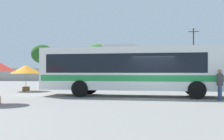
{
  "coord_description": "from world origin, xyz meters",
  "views": [
    {
      "loc": [
        -0.81,
        -16.37,
        1.56
      ],
      "look_at": [
        -2.57,
        1.44,
        1.69
      ],
      "focal_mm": 43.91,
      "sensor_mm": 36.0,
      "label": 1
    }
  ],
  "objects_px": {
    "vendor_umbrella_secondary_orange": "(26,70)",
    "roadside_tree_left": "(42,54)",
    "parked_car_second_maroon": "(106,77)",
    "roadside_tree_midleft": "(98,56)",
    "parked_car_leftmost_dark_blue": "(65,77)",
    "attendant_by_bus_door": "(220,83)",
    "utility_pole_near": "(194,53)",
    "coach_bus_white_green": "(133,68)",
    "parked_car_third_black": "(143,77)"
  },
  "relations": [
    {
      "from": "utility_pole_near",
      "to": "roadside_tree_left",
      "type": "xyz_separation_m",
      "value": [
        -28.57,
        2.07,
        0.19
      ]
    },
    {
      "from": "parked_car_second_maroon",
      "to": "roadside_tree_left",
      "type": "bearing_deg",
      "value": 142.34
    },
    {
      "from": "parked_car_third_black",
      "to": "vendor_umbrella_secondary_orange",
      "type": "bearing_deg",
      "value": -116.0
    },
    {
      "from": "vendor_umbrella_secondary_orange",
      "to": "roadside_tree_left",
      "type": "bearing_deg",
      "value": 107.61
    },
    {
      "from": "parked_car_leftmost_dark_blue",
      "to": "utility_pole_near",
      "type": "bearing_deg",
      "value": 21.15
    },
    {
      "from": "utility_pole_near",
      "to": "roadside_tree_left",
      "type": "height_order",
      "value": "utility_pole_near"
    },
    {
      "from": "parked_car_third_black",
      "to": "roadside_tree_midleft",
      "type": "relative_size",
      "value": 0.6
    },
    {
      "from": "vendor_umbrella_secondary_orange",
      "to": "roadside_tree_left",
      "type": "height_order",
      "value": "roadside_tree_left"
    },
    {
      "from": "parked_car_third_black",
      "to": "roadside_tree_left",
      "type": "xyz_separation_m",
      "value": [
        -19.54,
        10.25,
        4.25
      ]
    },
    {
      "from": "attendant_by_bus_door",
      "to": "roadside_tree_midleft",
      "type": "height_order",
      "value": "roadside_tree_midleft"
    },
    {
      "from": "utility_pole_near",
      "to": "attendant_by_bus_door",
      "type": "bearing_deg",
      "value": -98.72
    },
    {
      "from": "attendant_by_bus_door",
      "to": "parked_car_third_black",
      "type": "height_order",
      "value": "attendant_by_bus_door"
    },
    {
      "from": "vendor_umbrella_secondary_orange",
      "to": "utility_pole_near",
      "type": "xyz_separation_m",
      "value": [
        18.89,
        28.42,
        3.12
      ]
    },
    {
      "from": "coach_bus_white_green",
      "to": "parked_car_leftmost_dark_blue",
      "type": "distance_m",
      "value": 26.58
    },
    {
      "from": "utility_pole_near",
      "to": "roadside_tree_midleft",
      "type": "height_order",
      "value": "utility_pole_near"
    },
    {
      "from": "roadside_tree_midleft",
      "to": "parked_car_second_maroon",
      "type": "bearing_deg",
      "value": -75.39
    },
    {
      "from": "parked_car_third_black",
      "to": "utility_pole_near",
      "type": "relative_size",
      "value": 0.45
    },
    {
      "from": "parked_car_third_black",
      "to": "utility_pole_near",
      "type": "height_order",
      "value": "utility_pole_near"
    },
    {
      "from": "utility_pole_near",
      "to": "roadside_tree_left",
      "type": "relative_size",
      "value": 1.35
    },
    {
      "from": "parked_car_leftmost_dark_blue",
      "to": "roadside_tree_midleft",
      "type": "height_order",
      "value": "roadside_tree_midleft"
    },
    {
      "from": "vendor_umbrella_secondary_orange",
      "to": "parked_car_leftmost_dark_blue",
      "type": "bearing_deg",
      "value": 96.46
    },
    {
      "from": "parked_car_leftmost_dark_blue",
      "to": "coach_bus_white_green",
      "type": "bearing_deg",
      "value": -65.36
    },
    {
      "from": "parked_car_leftmost_dark_blue",
      "to": "parked_car_third_black",
      "type": "xyz_separation_m",
      "value": [
        12.16,
        0.01,
        0.03
      ]
    },
    {
      "from": "vendor_umbrella_secondary_orange",
      "to": "parked_car_third_black",
      "type": "relative_size",
      "value": 0.59
    },
    {
      "from": "parked_car_leftmost_dark_blue",
      "to": "roadside_tree_left",
      "type": "distance_m",
      "value": 13.35
    },
    {
      "from": "vendor_umbrella_secondary_orange",
      "to": "roadside_tree_left",
      "type": "distance_m",
      "value": 32.16
    },
    {
      "from": "vendor_umbrella_secondary_orange",
      "to": "parked_car_second_maroon",
      "type": "distance_m",
      "value": 20.24
    },
    {
      "from": "vendor_umbrella_secondary_orange",
      "to": "utility_pole_near",
      "type": "distance_m",
      "value": 34.26
    },
    {
      "from": "parked_car_second_maroon",
      "to": "roadside_tree_left",
      "type": "relative_size",
      "value": 0.66
    },
    {
      "from": "attendant_by_bus_door",
      "to": "vendor_umbrella_secondary_orange",
      "type": "xyz_separation_m",
      "value": [
        -13.6,
        6.09,
        0.8
      ]
    },
    {
      "from": "parked_car_second_maroon",
      "to": "parked_car_third_black",
      "type": "xyz_separation_m",
      "value": [
        5.66,
        0.46,
        0.06
      ]
    },
    {
      "from": "coach_bus_white_green",
      "to": "attendant_by_bus_door",
      "type": "xyz_separation_m",
      "value": [
        4.81,
        -2.16,
        -0.83
      ]
    },
    {
      "from": "attendant_by_bus_door",
      "to": "utility_pole_near",
      "type": "height_order",
      "value": "utility_pole_near"
    },
    {
      "from": "coach_bus_white_green",
      "to": "utility_pole_near",
      "type": "bearing_deg",
      "value": 72.64
    },
    {
      "from": "coach_bus_white_green",
      "to": "roadside_tree_midleft",
      "type": "bearing_deg",
      "value": 102.16
    },
    {
      "from": "parked_car_second_maroon",
      "to": "vendor_umbrella_secondary_orange",
      "type": "bearing_deg",
      "value": -102.0
    },
    {
      "from": "parked_car_third_black",
      "to": "utility_pole_near",
      "type": "xyz_separation_m",
      "value": [
        9.02,
        8.18,
        4.06
      ]
    },
    {
      "from": "coach_bus_white_green",
      "to": "parked_car_leftmost_dark_blue",
      "type": "xyz_separation_m",
      "value": [
        -11.07,
        24.14,
        -1.01
      ]
    },
    {
      "from": "roadside_tree_left",
      "to": "roadside_tree_midleft",
      "type": "relative_size",
      "value": 0.98
    },
    {
      "from": "attendant_by_bus_door",
      "to": "parked_car_second_maroon",
      "type": "xyz_separation_m",
      "value": [
        -9.39,
        25.86,
        -0.2
      ]
    },
    {
      "from": "vendor_umbrella_secondary_orange",
      "to": "roadside_tree_left",
      "type": "relative_size",
      "value": 0.36
    },
    {
      "from": "coach_bus_white_green",
      "to": "parked_car_second_maroon",
      "type": "xyz_separation_m",
      "value": [
        -4.58,
        23.69,
        -1.04
      ]
    },
    {
      "from": "parked_car_second_maroon",
      "to": "roadside_tree_midleft",
      "type": "xyz_separation_m",
      "value": [
        -3.04,
        11.68,
        4.0
      ]
    },
    {
      "from": "roadside_tree_left",
      "to": "vendor_umbrella_secondary_orange",
      "type": "bearing_deg",
      "value": -72.39
    },
    {
      "from": "parked_car_second_maroon",
      "to": "parked_car_third_black",
      "type": "height_order",
      "value": "parked_car_third_black"
    },
    {
      "from": "vendor_umbrella_secondary_orange",
      "to": "roadside_tree_midleft",
      "type": "height_order",
      "value": "roadside_tree_midleft"
    },
    {
      "from": "parked_car_second_maroon",
      "to": "roadside_tree_midleft",
      "type": "relative_size",
      "value": 0.65
    },
    {
      "from": "coach_bus_white_green",
      "to": "vendor_umbrella_secondary_orange",
      "type": "xyz_separation_m",
      "value": [
        -8.78,
        3.92,
        -0.04
      ]
    },
    {
      "from": "coach_bus_white_green",
      "to": "vendor_umbrella_secondary_orange",
      "type": "height_order",
      "value": "coach_bus_white_green"
    },
    {
      "from": "vendor_umbrella_secondary_orange",
      "to": "roadside_tree_midleft",
      "type": "xyz_separation_m",
      "value": [
        1.16,
        31.45,
        3.0
      ]
    }
  ]
}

